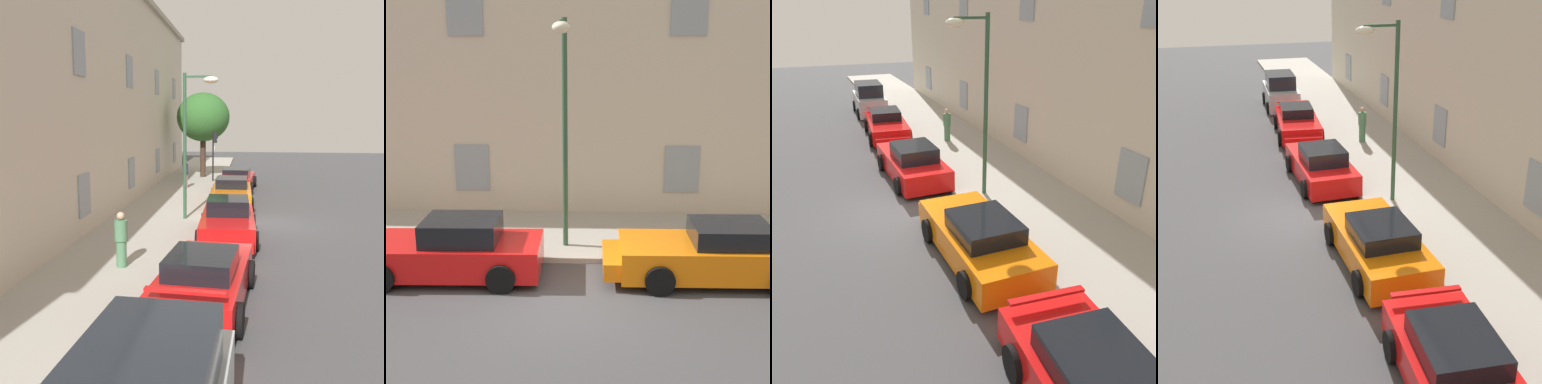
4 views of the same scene
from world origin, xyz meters
The scene contains 6 objects.
ground_plane centered at (0.00, 0.00, 0.00)m, with size 80.00×80.00×0.00m, color #444447.
sidewalk centered at (0.00, 4.28, 0.07)m, with size 60.00×4.15×0.14m, color #A8A399.
building_facade centered at (0.00, 8.05, 5.42)m, with size 42.16×3.89×10.80m.
sportscar_yellow_flank centered at (-2.95, 1.29, 0.62)m, with size 4.80×2.15×1.44m.
sportscar_white_middle centered at (3.31, 1.40, 0.60)m, with size 4.89×2.17×1.37m.
street_lamp centered at (-0.16, 2.77, 4.20)m, with size 0.44×1.42×5.91m.
Camera 2 is at (0.75, -10.72, 5.23)m, focal length 50.82 mm.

